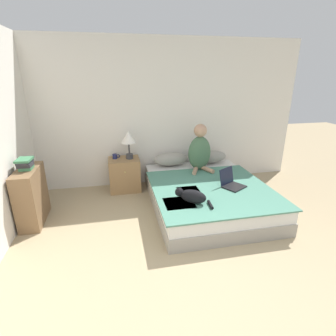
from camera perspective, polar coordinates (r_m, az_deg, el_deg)
ground_plane at (r=2.55m, az=12.96°, el=-31.37°), size 16.00×16.00×0.00m
wall_back at (r=4.75m, az=-2.15°, el=11.61°), size 5.24×0.05×2.55m
bed at (r=4.14m, az=8.36°, el=-5.67°), size 1.71×2.14×0.38m
pillow_near at (r=4.73m, az=0.59°, el=1.93°), size 0.63×0.29×0.23m
pillow_far at (r=4.94m, az=9.08°, el=2.46°), size 0.63×0.29×0.23m
person_sitting at (r=4.50m, az=6.91°, el=3.89°), size 0.40×0.39×0.79m
cat_tabby at (r=3.41m, az=5.15°, el=-6.09°), size 0.43×0.40×0.18m
laptop_open at (r=3.99m, az=13.66°, el=-3.16°), size 0.41×0.41×0.26m
nightstand at (r=4.66m, az=-9.41°, el=-1.40°), size 0.53×0.45×0.58m
table_lamp at (r=4.48m, az=-8.58°, el=6.29°), size 0.25×0.25×0.48m
coffee_mug at (r=4.59m, az=-11.44°, el=2.50°), size 0.13×0.08×0.08m
bookshelf at (r=4.05m, az=-27.60°, el=-5.42°), size 0.26×0.70×0.77m
book_stack_top at (r=3.90m, az=-28.67°, el=0.84°), size 0.19×0.25×0.15m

